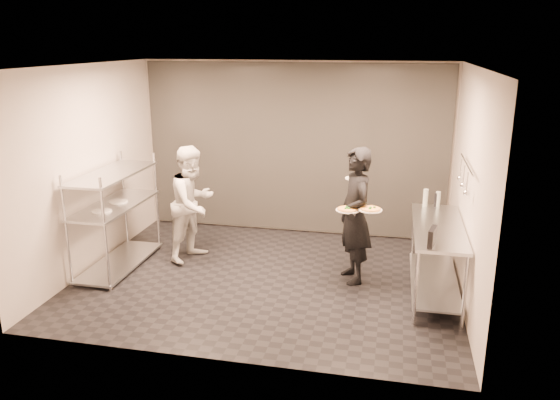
% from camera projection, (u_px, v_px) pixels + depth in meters
% --- Properties ---
extents(room_shell, '(5.00, 4.00, 2.80)m').
position_uv_depth(room_shell, '(284.00, 159.00, 8.08)').
color(room_shell, black).
rests_on(room_shell, ground).
extents(pass_rack, '(0.60, 1.60, 1.50)m').
position_uv_depth(pass_rack, '(115.00, 214.00, 7.58)').
color(pass_rack, silver).
rests_on(pass_rack, ground).
extents(prep_counter, '(0.60, 1.80, 0.92)m').
position_uv_depth(prep_counter, '(437.00, 248.00, 6.75)').
color(prep_counter, silver).
rests_on(prep_counter, ground).
extents(utensil_rail, '(0.07, 1.20, 0.31)m').
position_uv_depth(utensil_rail, '(465.00, 177.00, 6.45)').
color(utensil_rail, silver).
rests_on(utensil_rail, room_shell).
extents(waiter, '(0.66, 0.78, 1.80)m').
position_uv_depth(waiter, '(355.00, 216.00, 7.09)').
color(waiter, black).
rests_on(waiter, ground).
extents(chef, '(0.87, 0.98, 1.68)m').
position_uv_depth(chef, '(193.00, 203.00, 7.85)').
color(chef, silver).
rests_on(chef, ground).
extents(pizza_plate_near, '(0.30, 0.30, 0.05)m').
position_uv_depth(pizza_plate_near, '(348.00, 209.00, 6.86)').
color(pizza_plate_near, white).
rests_on(pizza_plate_near, waiter).
extents(pizza_plate_far, '(0.29, 0.29, 0.05)m').
position_uv_depth(pizza_plate_far, '(370.00, 209.00, 6.75)').
color(pizza_plate_far, white).
rests_on(pizza_plate_far, waiter).
extents(salad_plate, '(0.27, 0.27, 0.07)m').
position_uv_depth(salad_plate, '(355.00, 177.00, 7.27)').
color(salad_plate, white).
rests_on(salad_plate, waiter).
extents(pos_monitor, '(0.11, 0.28, 0.20)m').
position_uv_depth(pos_monitor, '(432.00, 237.00, 5.99)').
color(pos_monitor, black).
rests_on(pos_monitor, prep_counter).
extents(bottle_green, '(0.07, 0.07, 0.24)m').
position_uv_depth(bottle_green, '(425.00, 198.00, 7.41)').
color(bottle_green, '#96A396').
rests_on(bottle_green, prep_counter).
extents(bottle_clear, '(0.06, 0.06, 0.21)m').
position_uv_depth(bottle_clear, '(438.00, 199.00, 7.39)').
color(bottle_clear, '#96A396').
rests_on(bottle_clear, prep_counter).
extents(bottle_dark, '(0.06, 0.06, 0.19)m').
position_uv_depth(bottle_dark, '(436.00, 200.00, 7.39)').
color(bottle_dark, black).
rests_on(bottle_dark, prep_counter).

